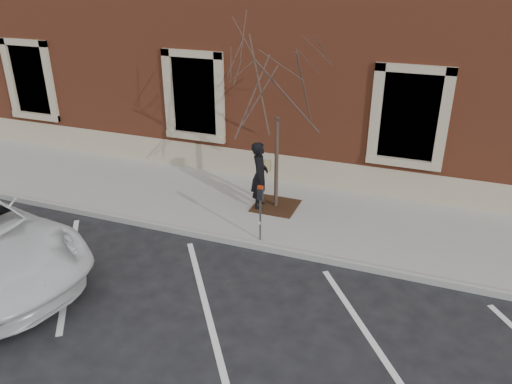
% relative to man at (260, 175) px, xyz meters
% --- Properties ---
extents(ground, '(120.00, 120.00, 0.00)m').
position_rel_man_xyz_m(ground, '(0.32, -1.70, -1.03)').
color(ground, '#28282B').
rests_on(ground, ground).
extents(sidewalk_near, '(40.00, 3.50, 0.15)m').
position_rel_man_xyz_m(sidewalk_near, '(0.32, 0.05, -0.95)').
color(sidewalk_near, gray).
rests_on(sidewalk_near, ground).
extents(curb_near, '(40.00, 0.12, 0.15)m').
position_rel_man_xyz_m(curb_near, '(0.32, -1.75, -0.95)').
color(curb_near, '#9E9E99').
rests_on(curb_near, ground).
extents(parking_stripes, '(28.00, 4.40, 0.01)m').
position_rel_man_xyz_m(parking_stripes, '(0.32, -3.90, -1.03)').
color(parking_stripes, silver).
rests_on(parking_stripes, ground).
extents(building_civic, '(40.00, 8.62, 8.00)m').
position_rel_man_xyz_m(building_civic, '(0.32, 6.04, 2.97)').
color(building_civic, brown).
rests_on(building_civic, ground).
extents(man, '(0.54, 0.71, 1.76)m').
position_rel_man_xyz_m(man, '(0.00, 0.00, 0.00)').
color(man, black).
rests_on(man, sidewalk_near).
extents(parking_meter, '(0.12, 0.09, 1.35)m').
position_rel_man_xyz_m(parking_meter, '(0.60, -1.58, 0.06)').
color(parking_meter, '#595B60').
rests_on(parking_meter, sidewalk_near).
extents(tree_grate, '(1.10, 1.10, 0.03)m').
position_rel_man_xyz_m(tree_grate, '(0.39, 0.16, -0.87)').
color(tree_grate, '#402614').
rests_on(tree_grate, sidewalk_near).
extents(sapling, '(2.61, 2.61, 4.34)m').
position_rel_man_xyz_m(sapling, '(0.39, 0.16, 2.16)').
color(sapling, '#453029').
rests_on(sapling, sidewalk_near).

